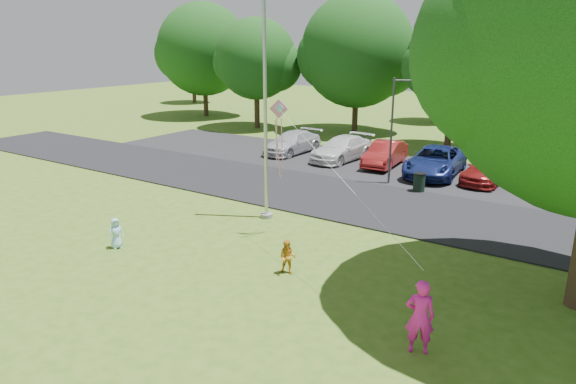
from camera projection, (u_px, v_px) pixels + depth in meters
The scene contains 13 objects.
ground at pixel (264, 286), 15.04m from camera, with size 120.00×120.00×0.00m, color #3E6019.
park_road at pixel (386, 206), 22.23m from camera, with size 60.00×6.00×0.06m, color black.
parking_strip at pixel (434, 175), 27.43m from camera, with size 42.00×7.00×0.06m, color black.
flagpole at pixel (265, 115), 19.71m from camera, with size 0.50×0.50×10.00m.
street_lamp at pixel (396, 122), 24.84m from camera, with size 1.38×0.73×5.24m.
trash_can at pixel (419, 183), 24.21m from camera, with size 0.59×0.59×0.93m.
tree_row at pixel (512, 61), 31.95m from camera, with size 64.35×11.94×10.88m.
horizon_trees at pixel (571, 76), 38.75m from camera, with size 77.46×7.20×7.02m.
parked_cars at pixel (434, 161), 27.32m from camera, with size 20.40×5.64×1.48m.
woman at pixel (420, 317), 11.62m from camera, with size 0.66×0.43×1.81m, color #EC1FA7.
child_yellow at pixel (288, 257), 15.69m from camera, with size 0.53×0.42×1.10m, color orange.
child_blue at pixel (116, 233), 17.66m from camera, with size 0.53×0.34×1.08m, color #A6DAFF.
kite at pixel (281, 123), 17.61m from camera, with size 7.17×4.63×2.94m.
Camera 1 is at (8.13, -10.98, 6.92)m, focal length 32.00 mm.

